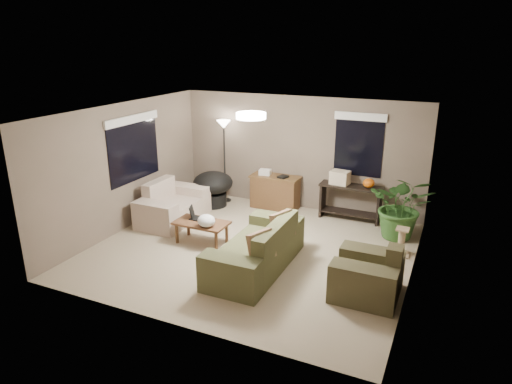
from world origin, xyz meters
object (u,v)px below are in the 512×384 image
at_px(papasan_chair, 213,186).
at_px(houseplant, 401,213).
at_px(coffee_table, 201,225).
at_px(cat_scratching_post, 401,243).
at_px(console_table, 350,200).
at_px(loveseat, 172,207).
at_px(floor_lamp, 224,134).
at_px(armchair, 368,277).
at_px(desk, 275,192).
at_px(main_sofa, 258,252).

bearing_deg(papasan_chair, houseplant, -1.19).
distance_m(coffee_table, cat_scratching_post, 3.62).
bearing_deg(console_table, papasan_chair, -171.46).
distance_m(loveseat, houseplant, 4.61).
height_order(console_table, floor_lamp, floor_lamp).
bearing_deg(cat_scratching_post, loveseat, -175.92).
bearing_deg(houseplant, floor_lamp, 173.02).
xyz_separation_m(loveseat, houseplant, (4.48, 1.07, 0.20)).
bearing_deg(loveseat, console_table, 25.50).
bearing_deg(cat_scratching_post, armchair, -99.67).
height_order(desk, papasan_chair, papasan_chair).
bearing_deg(floor_lamp, coffee_table, -72.56).
bearing_deg(main_sofa, cat_scratching_post, 35.83).
relative_size(console_table, cat_scratching_post, 2.60).
bearing_deg(cat_scratching_post, floor_lamp, 163.51).
bearing_deg(desk, main_sofa, -73.39).
xyz_separation_m(coffee_table, papasan_chair, (-0.80, 1.86, 0.11)).
bearing_deg(main_sofa, floor_lamp, 127.16).
bearing_deg(houseplant, desk, 169.23).
height_order(coffee_table, cat_scratching_post, cat_scratching_post).
relative_size(loveseat, houseplant, 1.24).
distance_m(desk, cat_scratching_post, 3.20).
distance_m(console_table, houseplant, 1.23).
relative_size(main_sofa, houseplant, 1.71).
distance_m(floor_lamp, cat_scratching_post, 4.58).
bearing_deg(floor_lamp, loveseat, -105.15).
bearing_deg(papasan_chair, coffee_table, -66.72).
distance_m(loveseat, desk, 2.32).
height_order(main_sofa, armchair, same).
bearing_deg(cat_scratching_post, desk, 156.48).
bearing_deg(loveseat, desk, 43.69).
height_order(main_sofa, floor_lamp, floor_lamp).
relative_size(armchair, cat_scratching_post, 2.00).
bearing_deg(coffee_table, desk, 76.87).
distance_m(armchair, papasan_chair, 4.68).
height_order(main_sofa, cat_scratching_post, main_sofa).
relative_size(floor_lamp, cat_scratching_post, 3.82).
bearing_deg(main_sofa, houseplant, 48.80).
bearing_deg(papasan_chair, main_sofa, -47.13).
relative_size(desk, cat_scratching_post, 2.20).
bearing_deg(console_table, desk, -179.66).
height_order(papasan_chair, cat_scratching_post, papasan_chair).
bearing_deg(floor_lamp, houseplant, -6.98).
bearing_deg(papasan_chair, cat_scratching_post, -10.96).
distance_m(coffee_table, console_table, 3.23).
relative_size(main_sofa, console_table, 1.69).
height_order(armchair, cat_scratching_post, armchair).
bearing_deg(houseplant, loveseat, -166.58).
relative_size(main_sofa, papasan_chair, 2.33).
distance_m(main_sofa, coffee_table, 1.45).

